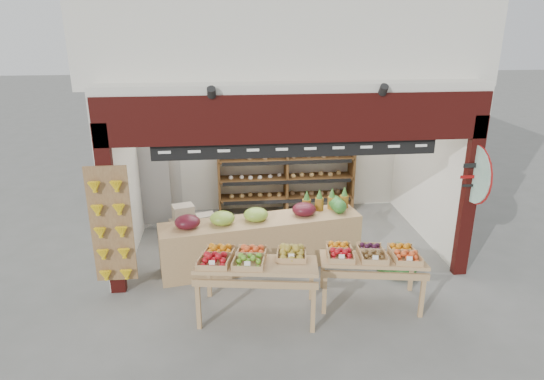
{
  "coord_description": "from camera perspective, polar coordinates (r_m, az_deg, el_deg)",
  "views": [
    {
      "loc": [
        -1.06,
        -7.83,
        4.01
      ],
      "look_at": [
        -0.28,
        -0.2,
        1.27
      ],
      "focal_mm": 32.0,
      "sensor_mm": 36.0,
      "label": 1
    }
  ],
  "objects": [
    {
      "name": "watermelon_pile",
      "position": [
        8.36,
        14.37,
        -8.32
      ],
      "size": [
        0.67,
        0.67,
        0.52
      ],
      "color": "#1B4E1A",
      "rests_on": "ground"
    },
    {
      "name": "back_shelving",
      "position": [
        10.3,
        1.68,
        3.19
      ],
      "size": [
        2.91,
        0.48,
        1.8
      ],
      "color": "brown",
      "rests_on": "ground"
    },
    {
      "name": "display_table_right",
      "position": [
        7.22,
        11.66,
        -7.66
      ],
      "size": [
        1.6,
        1.06,
        0.96
      ],
      "color": "tan",
      "rests_on": "ground"
    },
    {
      "name": "display_table_left",
      "position": [
        6.8,
        -2.66,
        -8.32
      ],
      "size": [
        1.78,
        1.17,
        1.05
      ],
      "color": "tan",
      "rests_on": "ground"
    },
    {
      "name": "banana_board",
      "position": [
        7.44,
        -18.39,
        -4.27
      ],
      "size": [
        0.6,
        0.15,
        1.8
      ],
      "color": "#997545",
      "rests_on": "ground"
    },
    {
      "name": "cardboard_stack",
      "position": [
        9.53,
        -9.16,
        -3.89
      ],
      "size": [
        1.04,
        0.84,
        0.66
      ],
      "color": "beige",
      "rests_on": "ground"
    },
    {
      "name": "shop_structure",
      "position": [
        9.5,
        0.57,
        19.13
      ],
      "size": [
        6.36,
        5.12,
        5.4
      ],
      "color": "silver",
      "rests_on": "ground"
    },
    {
      "name": "refrigerator",
      "position": [
        9.98,
        -13.29,
        1.11
      ],
      "size": [
        0.88,
        0.88,
        1.85
      ],
      "primitive_type": "cube",
      "rotation": [
        0.0,
        0.0,
        -0.27
      ],
      "color": "silver",
      "rests_on": "ground"
    },
    {
      "name": "ground",
      "position": [
        8.86,
        1.66,
        -7.26
      ],
      "size": [
        60.0,
        60.0,
        0.0
      ],
      "primitive_type": "plane",
      "color": "slate",
      "rests_on": "ground"
    },
    {
      "name": "mid_counter",
      "position": [
        8.21,
        -1.3,
        -5.94
      ],
      "size": [
        3.43,
        1.23,
        1.06
      ],
      "color": "tan",
      "rests_on": "ground"
    },
    {
      "name": "gift_sign",
      "position": [
        8.02,
        22.81,
        1.72
      ],
      "size": [
        0.04,
        0.93,
        0.92
      ],
      "color": "#AAD6BF",
      "rests_on": "ground"
    }
  ]
}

